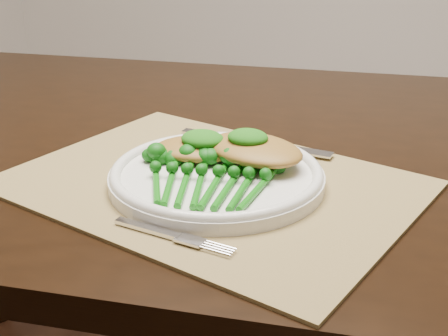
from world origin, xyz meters
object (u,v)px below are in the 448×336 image
(dinner_plate, at_px, (217,175))
(chicken_fillet_left, at_px, (199,149))
(dining_table, at_px, (222,330))
(broccolini_bundle, at_px, (207,183))
(placemat, at_px, (211,184))

(dinner_plate, relative_size, chicken_fillet_left, 2.28)
(chicken_fillet_left, bearing_deg, dining_table, 85.63)
(dinner_plate, distance_m, broccolini_bundle, 0.04)
(placemat, xyz_separation_m, broccolini_bundle, (0.01, -0.05, 0.02))
(placemat, distance_m, broccolini_bundle, 0.05)
(dining_table, bearing_deg, broccolini_bundle, -80.95)
(dining_table, distance_m, placemat, 0.42)
(dining_table, distance_m, chicken_fillet_left, 0.43)
(dining_table, bearing_deg, dinner_plate, -78.61)
(dining_table, xyz_separation_m, broccolini_bundle, (0.07, -0.22, 0.40))
(placemat, bearing_deg, dinner_plate, 3.47)
(chicken_fillet_left, bearing_deg, broccolini_bundle, -74.99)
(placemat, bearing_deg, dining_table, 121.35)
(broccolini_bundle, bearing_deg, chicken_fillet_left, 106.88)
(dining_table, xyz_separation_m, chicken_fillet_left, (0.02, -0.14, 0.41))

